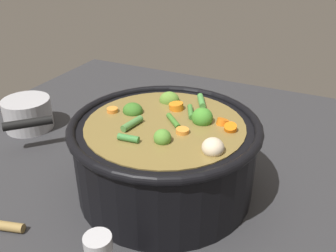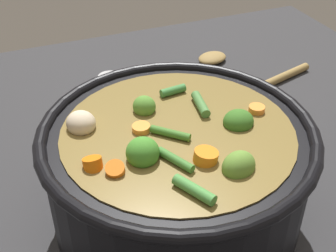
% 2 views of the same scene
% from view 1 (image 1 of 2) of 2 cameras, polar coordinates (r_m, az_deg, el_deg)
% --- Properties ---
extents(ground_plane, '(1.10, 1.10, 0.00)m').
position_cam_1_polar(ground_plane, '(0.65, -0.45, -9.74)').
color(ground_plane, '#2D2D30').
extents(cooking_pot, '(0.31, 0.31, 0.15)m').
position_cam_1_polar(cooking_pot, '(0.61, -0.45, -4.50)').
color(cooking_pot, black).
rests_on(cooking_pot, ground_plane).
extents(small_saucepan, '(0.17, 0.16, 0.07)m').
position_cam_1_polar(small_saucepan, '(0.88, -21.15, 1.76)').
color(small_saucepan, '#ADADB2').
rests_on(small_saucepan, ground_plane).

